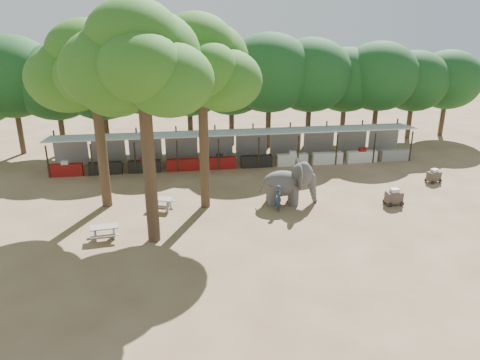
{
  "coord_description": "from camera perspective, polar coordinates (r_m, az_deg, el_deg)",
  "views": [
    {
      "loc": [
        -4.63,
        -20.42,
        11.66
      ],
      "look_at": [
        -1.0,
        5.0,
        2.0
      ],
      "focal_mm": 35.0,
      "sensor_mm": 36.0,
      "label": 1
    }
  ],
  "objects": [
    {
      "name": "yard_tree_left",
      "position": [
        28.19,
        -17.7,
        12.62
      ],
      "size": [
        7.1,
        6.9,
        11.02
      ],
      "color": "#332316",
      "rests_on": "ground"
    },
    {
      "name": "backdrop_trees",
      "position": [
        40.17,
        -1.44,
        11.81
      ],
      "size": [
        46.46,
        5.95,
        8.33
      ],
      "color": "#332316",
      "rests_on": "ground"
    },
    {
      "name": "elephant",
      "position": [
        29.03,
        6.04,
        -0.33
      ],
      "size": [
        3.56,
        2.69,
        2.68
      ],
      "rotation": [
        0.0,
        0.0,
        -0.11
      ],
      "color": "#403D3E",
      "rests_on": "ground"
    },
    {
      "name": "cart_back",
      "position": [
        35.24,
        22.56,
        0.48
      ],
      "size": [
        1.14,
        0.91,
        0.98
      ],
      "rotation": [
        0.0,
        0.0,
        0.29
      ],
      "color": "#3A2E26",
      "rests_on": "ground"
    },
    {
      "name": "picnic_table_far",
      "position": [
        28.69,
        -9.55,
        -2.67
      ],
      "size": [
        1.75,
        1.67,
        0.7
      ],
      "rotation": [
        0.0,
        0.0,
        -0.35
      ],
      "color": "gray",
      "rests_on": "ground"
    },
    {
      "name": "yard_tree_center",
      "position": [
        22.8,
        -12.23,
        13.99
      ],
      "size": [
        7.1,
        6.9,
        12.04
      ],
      "color": "#332316",
      "rests_on": "ground"
    },
    {
      "name": "vendor_stalls",
      "position": [
        36.13,
        -0.41,
        3.76
      ],
      "size": [
        28.0,
        2.99,
        2.8
      ],
      "color": "#A6AAAE",
      "rests_on": "ground"
    },
    {
      "name": "cart_front",
      "position": [
        30.41,
        18.25,
        -1.95
      ],
      "size": [
        1.14,
        0.79,
        1.07
      ],
      "rotation": [
        0.0,
        0.0,
        0.07
      ],
      "color": "#3A2E26",
      "rests_on": "ground"
    },
    {
      "name": "handler",
      "position": [
        28.03,
        4.73,
        -2.22
      ],
      "size": [
        0.43,
        0.62,
        1.64
      ],
      "primitive_type": "imported",
      "rotation": [
        0.0,
        0.0,
        1.64
      ],
      "color": "#26384C",
      "rests_on": "ground"
    },
    {
      "name": "ground",
      "position": [
        23.97,
        4.1,
        -8.55
      ],
      "size": [
        100.0,
        100.0,
        0.0
      ],
      "primitive_type": "plane",
      "color": "brown",
      "rests_on": "ground"
    },
    {
      "name": "yard_tree_back",
      "position": [
        26.84,
        -5.02,
        13.87
      ],
      "size": [
        7.1,
        6.9,
        11.36
      ],
      "color": "#332316",
      "rests_on": "ground"
    },
    {
      "name": "picnic_table_near",
      "position": [
        25.85,
        -16.2,
        -5.95
      ],
      "size": [
        1.55,
        1.43,
        0.71
      ],
      "rotation": [
        0.0,
        0.0,
        0.12
      ],
      "color": "gray",
      "rests_on": "ground"
    }
  ]
}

